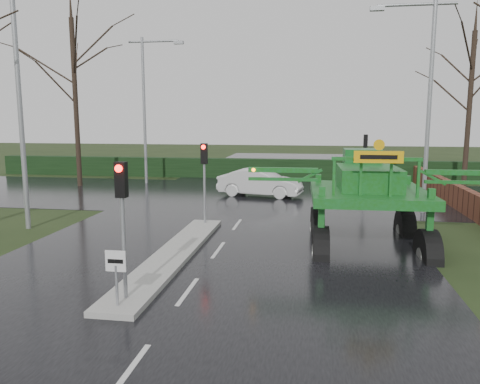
# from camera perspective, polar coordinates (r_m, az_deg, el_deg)

# --- Properties ---
(ground) EXTENTS (140.00, 140.00, 0.00)m
(ground) POSITION_cam_1_polar(r_m,az_deg,el_deg) (12.70, -6.38, -12.04)
(ground) COLOR black
(ground) RESTS_ON ground
(road_main) EXTENTS (14.00, 80.00, 0.02)m
(road_main) POSITION_cam_1_polar(r_m,az_deg,el_deg) (22.13, 0.48, -2.88)
(road_main) COLOR black
(road_main) RESTS_ON ground
(road_cross) EXTENTS (80.00, 12.00, 0.02)m
(road_cross) POSITION_cam_1_polar(r_m,az_deg,el_deg) (27.98, 2.31, -0.40)
(road_cross) COLOR black
(road_cross) RESTS_ON ground
(median_island) EXTENTS (1.20, 10.00, 0.16)m
(median_island) POSITION_cam_1_polar(r_m,az_deg,el_deg) (15.75, -8.08, -7.57)
(median_island) COLOR gray
(median_island) RESTS_ON ground
(hedge_row) EXTENTS (44.00, 0.90, 1.50)m
(hedge_row) POSITION_cam_1_polar(r_m,az_deg,el_deg) (35.77, 3.82, 2.83)
(hedge_row) COLOR black
(hedge_row) RESTS_ON ground
(brick_wall) EXTENTS (0.40, 20.00, 1.20)m
(brick_wall) POSITION_cam_1_polar(r_m,az_deg,el_deg) (28.64, 23.66, 0.28)
(brick_wall) COLOR #592D1E
(brick_wall) RESTS_ON ground
(keep_left_sign) EXTENTS (0.50, 0.07, 1.35)m
(keep_left_sign) POSITION_cam_1_polar(r_m,az_deg,el_deg) (11.44, -14.88, -9.07)
(keep_left_sign) COLOR gray
(keep_left_sign) RESTS_ON ground
(traffic_signal_near) EXTENTS (0.26, 0.33, 3.52)m
(traffic_signal_near) POSITION_cam_1_polar(r_m,az_deg,el_deg) (11.51, -14.19, -1.06)
(traffic_signal_near) COLOR gray
(traffic_signal_near) RESTS_ON ground
(traffic_signal_mid) EXTENTS (0.26, 0.33, 3.52)m
(traffic_signal_mid) POSITION_cam_1_polar(r_m,az_deg,el_deg) (19.54, -4.38, 3.19)
(traffic_signal_mid) COLOR gray
(traffic_signal_mid) RESTS_ON ground
(traffic_signal_far) EXTENTS (0.26, 0.33, 3.52)m
(traffic_signal_far) POSITION_cam_1_polar(r_m,az_deg,el_deg) (31.66, 15.02, 5.10)
(traffic_signal_far) COLOR gray
(traffic_signal_far) RESTS_ON ground
(street_light_left_near) EXTENTS (3.85, 0.30, 10.00)m
(street_light_left_near) POSITION_cam_1_polar(r_m,az_deg,el_deg) (20.87, -24.72, 12.13)
(street_light_left_near) COLOR gray
(street_light_left_near) RESTS_ON ground
(street_light_right) EXTENTS (3.85, 0.30, 10.00)m
(street_light_right) POSITION_cam_1_polar(r_m,az_deg,el_deg) (23.99, 21.46, 11.80)
(street_light_right) COLOR gray
(street_light_right) RESTS_ON ground
(street_light_left_far) EXTENTS (3.85, 0.30, 10.00)m
(street_light_left_far) POSITION_cam_1_polar(r_m,az_deg,el_deg) (33.46, -11.14, 11.25)
(street_light_left_far) COLOR gray
(street_light_left_far) RESTS_ON ground
(tree_left_far) EXTENTS (7.70, 7.70, 13.26)m
(tree_left_far) POSITION_cam_1_polar(r_m,az_deg,el_deg) (33.45, -19.54, 12.90)
(tree_left_far) COLOR black
(tree_left_far) RESTS_ON ground
(tree_right_far) EXTENTS (7.00, 7.00, 12.05)m
(tree_right_far) POSITION_cam_1_polar(r_m,az_deg,el_deg) (33.92, 26.32, 11.34)
(tree_right_far) COLOR black
(tree_right_far) RESTS_ON ground
(crop_sprayer) EXTENTS (8.68, 5.51, 4.85)m
(crop_sprayer) POSITION_cam_1_polar(r_m,az_deg,el_deg) (15.90, 9.95, 0.70)
(crop_sprayer) COLOR black
(crop_sprayer) RESTS_ON ground
(white_sedan) EXTENTS (5.12, 2.53, 1.61)m
(white_sedan) POSITION_cam_1_polar(r_m,az_deg,el_deg) (27.65, 2.45, -0.52)
(white_sedan) COLOR silver
(white_sedan) RESTS_ON ground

